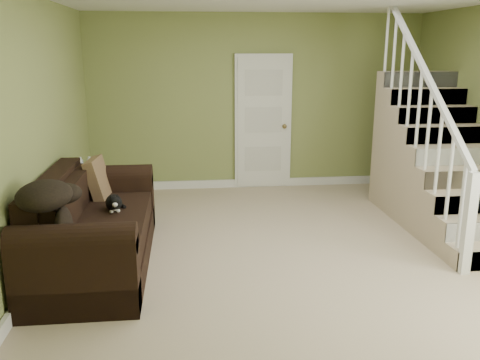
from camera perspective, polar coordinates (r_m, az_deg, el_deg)
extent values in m
cube|color=tan|center=(5.40, 5.80, -8.32)|extent=(5.00, 5.50, 0.01)
cube|color=olive|center=(7.73, 1.84, 8.67)|extent=(5.00, 0.04, 2.60)
cube|color=olive|center=(2.50, 19.59, -4.91)|extent=(5.00, 0.04, 2.60)
cube|color=olive|center=(5.13, -22.34, 4.56)|extent=(0.04, 5.50, 2.60)
cube|color=white|center=(7.93, 1.80, -0.30)|extent=(5.00, 0.04, 0.12)
cube|color=white|center=(5.46, -20.78, -8.33)|extent=(0.04, 5.50, 0.12)
cube|color=white|center=(7.75, 2.60, 6.51)|extent=(0.86, 0.05, 2.02)
cube|color=white|center=(7.73, 2.62, 6.42)|extent=(0.78, 0.04, 1.96)
sphere|color=olive|center=(7.75, 5.02, 6.02)|extent=(0.07, 0.07, 0.07)
cylinder|color=white|center=(5.32, 23.64, -2.46)|extent=(0.04, 0.04, 0.90)
cylinder|color=white|center=(5.50, 22.49, 0.34)|extent=(0.04, 0.04, 0.90)
cube|color=tan|center=(6.09, 24.53, -3.95)|extent=(1.00, 0.27, 0.60)
cylinder|color=white|center=(5.69, 21.41, 2.97)|extent=(0.04, 0.04, 0.90)
cube|color=tan|center=(6.28, 23.40, -2.33)|extent=(1.00, 0.27, 0.80)
cylinder|color=white|center=(5.89, 20.40, 5.41)|extent=(0.04, 0.04, 0.90)
cube|color=tan|center=(6.48, 22.34, -0.80)|extent=(1.00, 0.27, 1.00)
cylinder|color=white|center=(6.11, 19.45, 7.69)|extent=(0.04, 0.04, 0.90)
cube|color=tan|center=(6.69, 21.35, 0.64)|extent=(1.00, 0.27, 1.20)
cylinder|color=white|center=(6.33, 18.56, 9.80)|extent=(0.04, 0.04, 0.90)
cube|color=tan|center=(6.90, 20.42, 1.98)|extent=(1.00, 0.27, 1.40)
cylinder|color=white|center=(6.57, 17.72, 11.77)|extent=(0.04, 0.04, 0.90)
cube|color=tan|center=(7.12, 19.54, 3.25)|extent=(1.00, 0.27, 1.60)
cylinder|color=white|center=(6.81, 16.94, 13.59)|extent=(0.04, 0.04, 0.90)
cube|color=tan|center=(7.34, 18.71, 4.44)|extent=(1.00, 0.27, 1.80)
cylinder|color=white|center=(7.06, 16.19, 15.28)|extent=(0.04, 0.04, 0.90)
cube|color=white|center=(5.24, 24.30, -4.51)|extent=(0.09, 0.09, 1.00)
cube|color=white|center=(6.08, 19.82, 11.89)|extent=(0.06, 2.46, 1.84)
cube|color=black|center=(5.31, -15.62, -7.73)|extent=(0.99, 2.30, 0.26)
cube|color=black|center=(5.20, -14.67, -5.22)|extent=(0.75, 1.74, 0.23)
cube|color=black|center=(4.31, -17.95, -10.45)|extent=(0.99, 0.26, 0.65)
cube|color=black|center=(6.19, -14.27, -2.51)|extent=(0.99, 0.26, 0.65)
cylinder|color=black|center=(4.19, -18.30, -6.42)|extent=(0.99, 0.26, 0.26)
cylinder|color=black|center=(6.11, -14.46, 0.40)|extent=(0.99, 0.26, 0.26)
cube|color=black|center=(5.24, -20.19, -3.17)|extent=(0.21, 1.78, 0.66)
cube|color=black|center=(5.18, -18.54, -2.26)|extent=(0.15, 1.71, 0.37)
cube|color=black|center=(6.54, -16.41, -2.09)|extent=(0.52, 0.52, 0.57)
cylinder|color=silver|center=(6.40, -17.42, 1.08)|extent=(0.06, 0.06, 0.20)
cylinder|color=#2C6AAB|center=(6.40, -17.42, 1.08)|extent=(0.07, 0.07, 0.05)
cylinder|color=white|center=(6.38, -17.49, 2.08)|extent=(0.03, 0.03, 0.03)
cylinder|color=silver|center=(6.41, -16.09, 1.19)|extent=(0.06, 0.06, 0.20)
cylinder|color=#2C6AAB|center=(6.41, -16.09, 1.19)|extent=(0.07, 0.07, 0.05)
cylinder|color=white|center=(6.39, -16.17, 2.20)|extent=(0.03, 0.03, 0.03)
cylinder|color=silver|center=(6.53, -16.51, 1.41)|extent=(0.06, 0.06, 0.20)
cylinder|color=#2C6AAB|center=(6.53, -16.51, 1.41)|extent=(0.07, 0.07, 0.05)
cylinder|color=white|center=(6.51, -16.58, 2.39)|extent=(0.03, 0.03, 0.03)
cylinder|color=silver|center=(6.54, -17.44, 1.34)|extent=(0.06, 0.06, 0.20)
cylinder|color=#2C6AAB|center=(6.54, -17.44, 1.34)|extent=(0.07, 0.07, 0.05)
cylinder|color=white|center=(6.51, -17.52, 2.33)|extent=(0.03, 0.03, 0.03)
ellipsoid|color=black|center=(5.34, -13.98, -2.47)|extent=(0.22, 0.32, 0.16)
ellipsoid|color=white|center=(5.29, -14.06, -2.97)|extent=(0.11, 0.14, 0.08)
sphere|color=black|center=(5.18, -14.23, -2.38)|extent=(0.12, 0.12, 0.11)
ellipsoid|color=white|center=(5.15, -14.28, -2.71)|extent=(0.06, 0.05, 0.05)
cone|color=black|center=(5.18, -14.58, -1.77)|extent=(0.04, 0.05, 0.05)
cone|color=black|center=(5.17, -13.93, -1.75)|extent=(0.04, 0.05, 0.05)
cylinder|color=black|center=(5.45, -12.98, -2.71)|extent=(0.12, 0.21, 0.03)
ellipsoid|color=gold|center=(4.73, -15.91, -5.52)|extent=(0.12, 0.18, 0.05)
cube|color=#4F3A1F|center=(5.86, -15.63, 0.14)|extent=(0.26, 0.48, 0.47)
ellipsoid|color=black|center=(4.41, -21.11, -1.64)|extent=(0.51, 0.62, 0.24)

